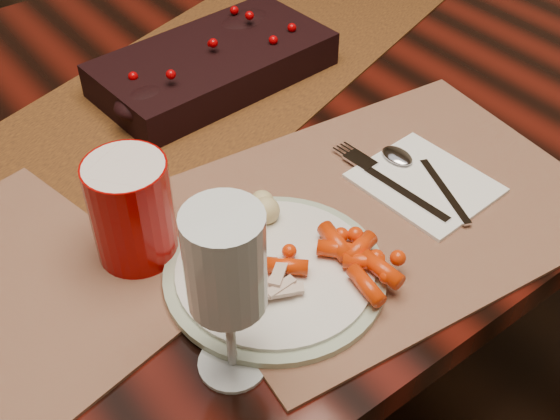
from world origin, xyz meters
TOP-DOWN VIEW (x-y plane):
  - floor at (0.00, 0.00)m, footprint 5.00×5.00m
  - dining_table at (0.00, 0.00)m, footprint 1.80×1.00m
  - table_runner at (0.05, 0.05)m, footprint 1.76×0.88m
  - centerpiece at (0.11, 0.06)m, footprint 0.36×0.20m
  - placemat_main at (0.12, -0.30)m, footprint 0.54×0.42m
  - dinner_plate at (-0.06, -0.31)m, footprint 0.27×0.27m
  - baby_carrots at (-0.01, -0.36)m, footprint 0.12×0.10m
  - mashed_potatoes at (-0.03, -0.25)m, footprint 0.09×0.08m
  - turkey_shreds at (-0.08, -0.34)m, footprint 0.07×0.06m
  - napkin at (0.19, -0.31)m, footprint 0.15×0.17m
  - fork at (0.15, -0.29)m, footprint 0.04×0.17m
  - spoon at (0.19, -0.31)m, footprint 0.09×0.16m
  - red_cup at (-0.16, -0.19)m, footprint 0.12×0.12m
  - wine_glass at (-0.16, -0.38)m, footprint 0.09×0.09m

SIDE VIEW (x-z plane):
  - floor at x=0.00m, z-range 0.00..0.00m
  - dining_table at x=0.00m, z-range 0.00..0.75m
  - table_runner at x=0.05m, z-range 0.75..0.75m
  - placemat_main at x=0.12m, z-range 0.75..0.75m
  - napkin at x=0.19m, z-range 0.75..0.76m
  - dinner_plate at x=-0.06m, z-range 0.75..0.77m
  - fork at x=0.15m, z-range 0.76..0.76m
  - spoon at x=0.19m, z-range 0.76..0.76m
  - turkey_shreds at x=-0.08m, z-range 0.77..0.78m
  - baby_carrots at x=-0.01m, z-range 0.77..0.79m
  - centerpiece at x=0.11m, z-range 0.75..0.82m
  - mashed_potatoes at x=-0.03m, z-range 0.77..0.81m
  - red_cup at x=-0.16m, z-range 0.75..0.88m
  - wine_glass at x=-0.16m, z-range 0.75..0.95m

